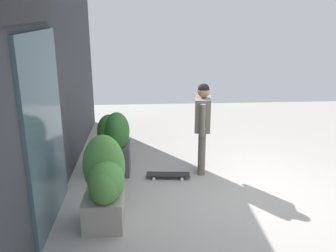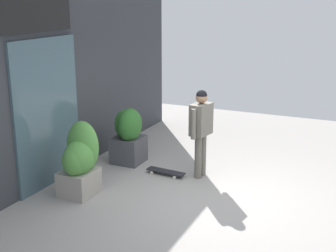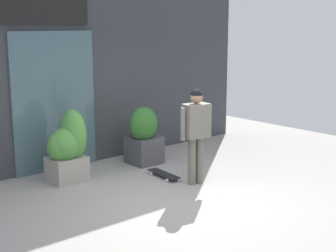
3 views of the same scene
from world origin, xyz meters
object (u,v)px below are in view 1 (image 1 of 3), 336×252
object	(u,v)px
planter_box_left	(105,183)
planter_box_right	(114,142)
skateboard	(168,175)
skateboarder	(203,120)

from	to	relation	value
planter_box_left	planter_box_right	size ratio (longest dim) A/B	1.10
planter_box_left	skateboard	bearing A→B (deg)	-34.00
skateboarder	planter_box_left	size ratio (longest dim) A/B	1.31
skateboard	planter_box_right	bearing A→B (deg)	-11.65
planter_box_right	skateboarder	bearing A→B (deg)	-93.25
skateboarder	skateboard	bearing A→B (deg)	27.21
skateboard	planter_box_left	world-z (taller)	planter_box_left
skateboarder	skateboard	xyz separation A→B (m)	(-0.19, 0.61, -0.92)
planter_box_left	planter_box_right	bearing A→B (deg)	0.35
skateboarder	planter_box_right	size ratio (longest dim) A/B	1.44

